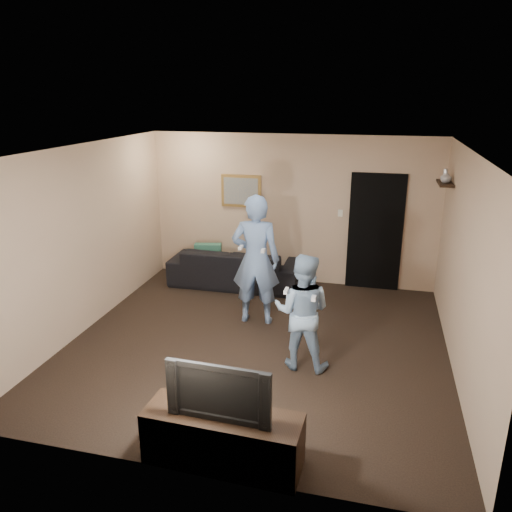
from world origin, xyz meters
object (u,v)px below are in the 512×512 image
(television, at_px, (222,388))
(wii_player_left, at_px, (256,260))
(tv_console, at_px, (223,438))
(sofa, at_px, (236,267))
(wii_player_right, at_px, (302,312))

(television, relative_size, wii_player_left, 0.50)
(tv_console, xyz_separation_m, television, (0.00, 0.00, 0.53))
(television, bearing_deg, tv_console, -177.85)
(sofa, bearing_deg, television, 104.33)
(tv_console, distance_m, wii_player_right, 1.98)
(tv_console, xyz_separation_m, wii_player_left, (-0.43, 2.99, 0.71))
(television, bearing_deg, sofa, 106.80)
(wii_player_left, distance_m, wii_player_right, 1.43)
(sofa, distance_m, wii_player_left, 1.64)
(television, distance_m, wii_player_right, 1.92)
(sofa, bearing_deg, wii_player_right, 121.97)
(television, height_order, wii_player_right, wii_player_right)
(tv_console, relative_size, television, 1.52)
(wii_player_left, height_order, wii_player_right, wii_player_left)
(television, height_order, wii_player_left, wii_player_left)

